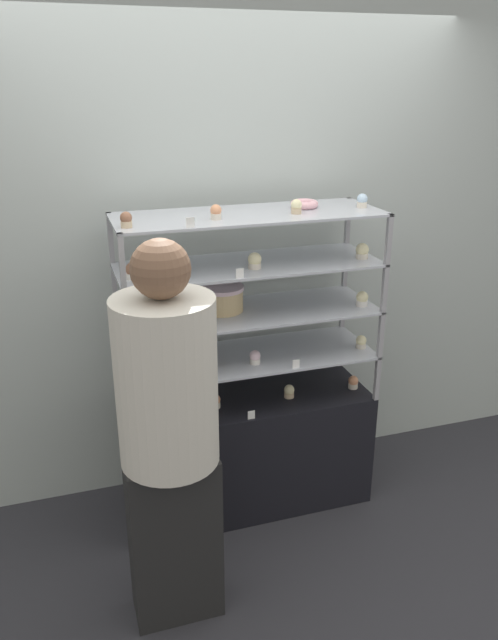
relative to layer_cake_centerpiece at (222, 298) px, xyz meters
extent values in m
plane|color=#2D2D33|center=(0.13, -0.05, -1.19)|extent=(20.00, 20.00, 0.00)
cube|color=#A8B2AD|center=(0.13, 0.33, 0.11)|extent=(8.00, 0.05, 2.60)
cube|color=black|center=(0.13, -0.05, -0.87)|extent=(1.27, 0.46, 0.64)
cube|color=#99999E|center=(-0.50, 0.17, -0.43)|extent=(0.02, 0.02, 0.24)
cube|color=#99999E|center=(0.75, 0.17, -0.43)|extent=(0.02, 0.02, 0.24)
cube|color=#99999E|center=(-0.50, -0.26, -0.43)|extent=(0.02, 0.02, 0.24)
cube|color=#99999E|center=(0.75, -0.26, -0.43)|extent=(0.02, 0.02, 0.24)
cube|color=#B7BCC6|center=(0.13, -0.05, -0.31)|extent=(1.27, 0.46, 0.01)
cube|color=#99999E|center=(-0.50, 0.17, -0.19)|extent=(0.02, 0.02, 0.24)
cube|color=#99999E|center=(0.75, 0.17, -0.19)|extent=(0.02, 0.02, 0.24)
cube|color=#99999E|center=(-0.50, -0.26, -0.19)|extent=(0.02, 0.02, 0.24)
cube|color=#99999E|center=(0.75, -0.26, -0.19)|extent=(0.02, 0.02, 0.24)
cube|color=#B7BCC6|center=(0.13, -0.05, -0.07)|extent=(1.27, 0.46, 0.01)
cube|color=#99999E|center=(-0.50, 0.17, 0.06)|extent=(0.02, 0.02, 0.24)
cube|color=#99999E|center=(0.75, 0.17, 0.06)|extent=(0.02, 0.02, 0.24)
cube|color=#99999E|center=(-0.50, -0.26, 0.06)|extent=(0.02, 0.02, 0.24)
cube|color=#99999E|center=(0.75, -0.26, 0.06)|extent=(0.02, 0.02, 0.24)
cube|color=#B7BCC6|center=(0.13, -0.05, 0.17)|extent=(1.27, 0.46, 0.01)
cube|color=#99999E|center=(-0.50, 0.17, 0.30)|extent=(0.02, 0.02, 0.24)
cube|color=#99999E|center=(0.75, 0.17, 0.30)|extent=(0.02, 0.02, 0.24)
cube|color=#99999E|center=(-0.50, -0.26, 0.30)|extent=(0.02, 0.02, 0.24)
cube|color=#99999E|center=(0.75, -0.26, 0.30)|extent=(0.02, 0.02, 0.24)
cube|color=#B7BCC6|center=(0.13, -0.05, 0.42)|extent=(1.27, 0.46, 0.01)
cylinder|color=#DBBC84|center=(0.00, 0.00, -0.01)|extent=(0.21, 0.21, 0.11)
cylinder|color=silver|center=(0.00, 0.00, 0.05)|extent=(0.22, 0.22, 0.02)
cube|color=brown|center=(-0.18, -0.07, -0.28)|extent=(0.20, 0.15, 0.05)
cube|color=#F4EAB2|center=(-0.18, -0.07, -0.26)|extent=(0.21, 0.15, 0.01)
cylinder|color=#CCB28C|center=(-0.45, -0.15, -0.54)|extent=(0.05, 0.05, 0.03)
sphere|color=#E5996B|center=(-0.45, -0.15, -0.51)|extent=(0.05, 0.05, 0.05)
cylinder|color=beige|center=(-0.07, -0.09, -0.54)|extent=(0.05, 0.05, 0.03)
sphere|color=#E5996B|center=(-0.07, -0.09, -0.51)|extent=(0.05, 0.05, 0.05)
cylinder|color=#CCB28C|center=(0.33, -0.10, -0.54)|extent=(0.05, 0.05, 0.03)
sphere|color=#F4EAB2|center=(0.33, -0.10, -0.51)|extent=(0.05, 0.05, 0.05)
cylinder|color=beige|center=(0.69, -0.11, -0.54)|extent=(0.05, 0.05, 0.03)
sphere|color=#E5996B|center=(0.69, -0.11, -0.51)|extent=(0.05, 0.05, 0.05)
cube|color=white|center=(0.07, -0.26, -0.53)|extent=(0.04, 0.00, 0.04)
cylinder|color=beige|center=(-0.46, -0.11, -0.29)|extent=(0.05, 0.05, 0.03)
sphere|color=#F4EAB2|center=(-0.46, -0.11, -0.27)|extent=(0.05, 0.05, 0.05)
cylinder|color=white|center=(0.13, -0.14, -0.29)|extent=(0.05, 0.05, 0.03)
sphere|color=silver|center=(0.13, -0.14, -0.27)|extent=(0.05, 0.05, 0.05)
cylinder|color=beige|center=(0.71, -0.13, -0.29)|extent=(0.05, 0.05, 0.03)
sphere|color=#F4EAB2|center=(0.71, -0.13, -0.27)|extent=(0.05, 0.05, 0.05)
cube|color=white|center=(0.30, -0.26, -0.29)|extent=(0.04, 0.00, 0.04)
cylinder|color=white|center=(-0.45, -0.12, -0.05)|extent=(0.06, 0.06, 0.03)
sphere|color=silver|center=(-0.45, -0.12, -0.02)|extent=(0.06, 0.06, 0.06)
cylinder|color=white|center=(0.69, -0.15, -0.05)|extent=(0.06, 0.06, 0.03)
sphere|color=#F4EAB2|center=(0.69, -0.15, -0.02)|extent=(0.06, 0.06, 0.06)
cube|color=white|center=(-0.15, -0.26, -0.04)|extent=(0.04, 0.00, 0.04)
cylinder|color=white|center=(-0.44, -0.12, 0.19)|extent=(0.06, 0.06, 0.03)
sphere|color=#8C5B42|center=(-0.44, -0.12, 0.22)|extent=(0.06, 0.06, 0.06)
cylinder|color=beige|center=(0.12, -0.13, 0.19)|extent=(0.06, 0.06, 0.03)
sphere|color=#F4EAB2|center=(0.12, -0.13, 0.22)|extent=(0.06, 0.06, 0.06)
cylinder|color=beige|center=(0.68, -0.13, 0.19)|extent=(0.06, 0.06, 0.03)
sphere|color=#F4EAB2|center=(0.68, -0.13, 0.22)|extent=(0.06, 0.06, 0.06)
cube|color=white|center=(0.02, -0.26, 0.20)|extent=(0.04, 0.00, 0.04)
cylinder|color=#CCB28C|center=(-0.46, -0.17, 0.44)|extent=(0.05, 0.05, 0.03)
sphere|color=#8C5B42|center=(-0.46, -0.17, 0.46)|extent=(0.05, 0.05, 0.05)
cylinder|color=beige|center=(-0.06, -0.13, 0.44)|extent=(0.05, 0.05, 0.03)
sphere|color=#E5996B|center=(-0.06, -0.13, 0.46)|extent=(0.05, 0.05, 0.05)
cylinder|color=#CCB28C|center=(0.33, -0.12, 0.44)|extent=(0.05, 0.05, 0.03)
sphere|color=#F4EAB2|center=(0.33, -0.12, 0.46)|extent=(0.05, 0.05, 0.05)
cylinder|color=beige|center=(0.69, -0.08, 0.44)|extent=(0.05, 0.05, 0.03)
sphere|color=silver|center=(0.69, -0.08, 0.46)|extent=(0.05, 0.05, 0.05)
cube|color=white|center=(-0.20, -0.26, 0.44)|extent=(0.04, 0.00, 0.04)
torus|color=#EFB2BC|center=(0.42, 0.00, 0.44)|extent=(0.14, 0.14, 0.04)
cube|color=black|center=(-0.41, -0.68, -0.80)|extent=(0.37, 0.20, 0.78)
cylinder|color=beige|center=(-0.41, -0.68, -0.07)|extent=(0.39, 0.39, 0.68)
sphere|color=brown|center=(-0.41, -0.68, 0.38)|extent=(0.22, 0.22, 0.22)
camera|label=1|loc=(-0.76, -2.80, 1.01)|focal=35.00mm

